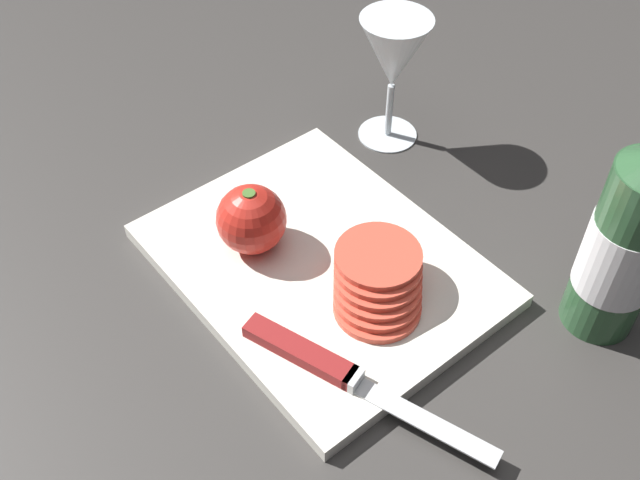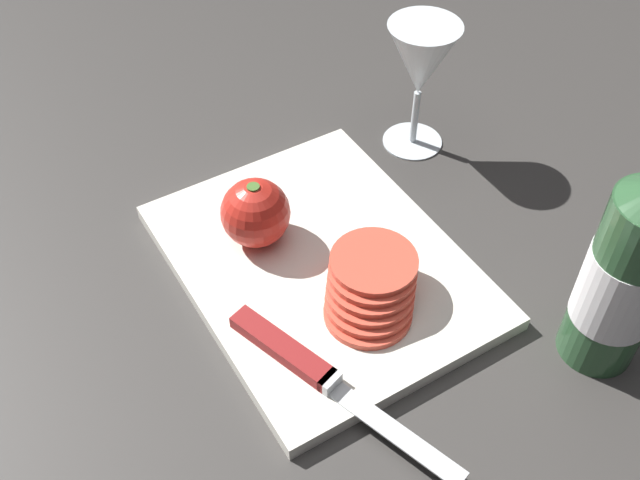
# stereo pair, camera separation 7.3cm
# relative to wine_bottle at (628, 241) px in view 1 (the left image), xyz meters

# --- Properties ---
(ground_plane) EXTENTS (3.00, 3.00, 0.00)m
(ground_plane) POSITION_rel_wine_bottle_xyz_m (0.20, 0.21, -0.11)
(ground_plane) COLOR #383533
(cutting_board) EXTENTS (0.35, 0.28, 0.02)m
(cutting_board) POSITION_rel_wine_bottle_xyz_m (0.23, 0.18, -0.10)
(cutting_board) COLOR silver
(cutting_board) RESTS_ON ground_plane
(wine_bottle) EXTENTS (0.07, 0.07, 0.31)m
(wine_bottle) POSITION_rel_wine_bottle_xyz_m (0.00, 0.00, 0.00)
(wine_bottle) COLOR #2D5633
(wine_bottle) RESTS_ON ground_plane
(wine_glass) EXTENTS (0.09, 0.09, 0.17)m
(wine_glass) POSITION_rel_wine_bottle_xyz_m (0.35, -0.03, 0.00)
(wine_glass) COLOR silver
(wine_glass) RESTS_ON ground_plane
(whole_tomato) EXTENTS (0.08, 0.08, 0.08)m
(whole_tomato) POSITION_rel_wine_bottle_xyz_m (0.29, 0.22, -0.06)
(whole_tomato) COLOR red
(whole_tomato) RESTS_ON cutting_board
(knife) EXTENTS (0.26, 0.10, 0.01)m
(knife) POSITION_rel_wine_bottle_xyz_m (0.12, 0.27, -0.09)
(knife) COLOR silver
(knife) RESTS_ON cutting_board
(tomato_slice_stack_near) EXTENTS (0.12, 0.11, 0.04)m
(tomato_slice_stack_near) POSITION_rel_wine_bottle_xyz_m (0.15, 0.16, -0.07)
(tomato_slice_stack_near) COLOR #DB4C38
(tomato_slice_stack_near) RESTS_ON cutting_board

